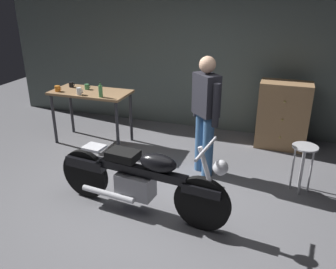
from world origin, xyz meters
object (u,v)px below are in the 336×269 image
Objects in this scene: mug_white_ceramic at (79,91)px; mug_orange_travel at (58,89)px; shop_stool at (304,156)px; bottle at (101,91)px; person_standing at (206,112)px; wooden_dresser at (283,115)px; mug_green_speckled at (87,87)px; mug_black_matte at (71,85)px; motorcycle at (140,178)px.

mug_orange_travel is at bearing 173.01° from mug_white_ceramic.
shop_stool is at bearing -5.49° from mug_orange_travel.
mug_white_ceramic is 0.48× the size of bottle.
mug_orange_travel reaches higher than shop_stool.
shop_stool is 5.54× the size of mug_white_ceramic.
mug_white_ceramic is (-3.41, 0.32, 0.46)m from shop_stool.
person_standing reaches higher than mug_orange_travel.
bottle is at bearing 174.12° from shop_stool.
mug_white_ceramic is at bearing 174.71° from shop_stool.
shop_stool is 0.58× the size of wooden_dresser.
mug_green_speckled is 0.92× the size of mug_white_ceramic.
wooden_dresser is at bearing 11.46° from mug_black_matte.
mug_orange_travel is (-2.08, 1.48, 0.50)m from motorcycle.
motorcycle is 1.36m from person_standing.
motorcycle reaches higher than mug_green_speckled.
wooden_dresser is 3.31m from mug_white_ceramic.
wooden_dresser is 3.58m from mug_black_matte.
mug_orange_travel reaches higher than mug_green_speckled.
bottle is at bearing -0.64° from mug_white_ceramic.
person_standing is 2.23m from mug_green_speckled.
motorcycle is 20.62× the size of mug_green_speckled.
mug_orange_travel is at bearing -164.12° from wooden_dresser.
bottle reaches higher than mug_green_speckled.
mug_green_speckled is at bearing -6.03° from mug_black_matte.
shop_stool is (1.78, 1.11, 0.05)m from motorcycle.
wooden_dresser is at bearing 65.72° from motorcycle.
bottle reaches higher than mug_white_ceramic.
mug_green_speckled is 0.99× the size of mug_black_matte.
motorcycle reaches higher than shop_stool.
mug_orange_travel is at bearing 175.96° from bottle.
bottle is (-1.72, 0.23, 0.07)m from person_standing.
mug_white_ceramic is at bearing 145.29° from motorcycle.
motorcycle is 2.48m from mug_green_speckled.
mug_white_ceramic is at bearing 179.36° from bottle.
mug_green_speckled is (0.39, 0.27, -0.00)m from mug_orange_travel.
mug_orange_travel is (-3.55, -1.01, 0.40)m from wooden_dresser.
motorcycle is at bearing 113.27° from person_standing.
bottle reaches higher than motorcycle.
person_standing is 14.46× the size of mug_white_ceramic.
person_standing reaches higher than mug_green_speckled.
bottle is at bearing -25.27° from mug_black_matte.
motorcycle is 2.10m from shop_stool.
mug_white_ceramic reaches higher than shop_stool.
shop_stool is 3.90m from mug_orange_travel.
person_standing is 1.73m from bottle.
mug_green_speckled is 0.55m from bottle.
mug_white_ceramic is at bearing -161.09° from wooden_dresser.
bottle reaches higher than mug_orange_travel.
person_standing is 2.56m from mug_orange_travel.
wooden_dresser is 2.95m from bottle.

